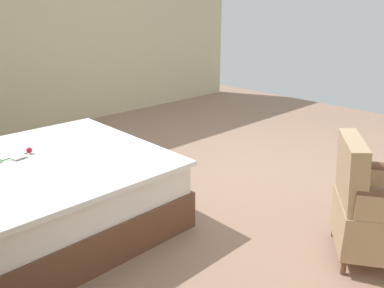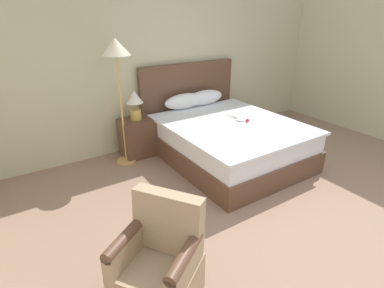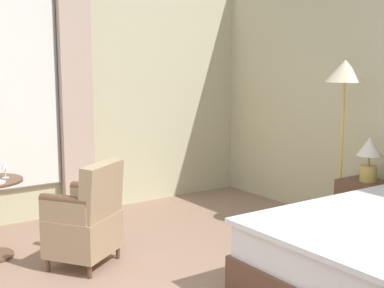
{
  "view_description": "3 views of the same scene",
  "coord_description": "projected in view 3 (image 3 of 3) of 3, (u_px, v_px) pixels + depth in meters",
  "views": [
    {
      "loc": [
        -2.44,
        2.91,
        1.73
      ],
      "look_at": [
        -0.86,
        1.42,
        0.96
      ],
      "focal_mm": 35.0,
      "sensor_mm": 36.0,
      "label": 1
    },
    {
      "loc": [
        -2.28,
        -1.1,
        2.08
      ],
      "look_at": [
        -0.79,
        1.2,
        0.86
      ],
      "focal_mm": 28.0,
      "sensor_mm": 36.0,
      "label": 2
    },
    {
      "loc": [
        2.55,
        -1.39,
        1.77
      ],
      "look_at": [
        -1.14,
        1.16,
        1.06
      ],
      "focal_mm": 50.0,
      "sensor_mm": 36.0,
      "label": 3
    }
  ],
  "objects": [
    {
      "name": "floor_lamp_brass",
      "position": [
        344.0,
        85.0,
        5.21
      ],
      "size": [
        0.38,
        0.38,
        1.77
      ],
      "color": "tan",
      "rests_on": "ground"
    },
    {
      "name": "armchair_by_window",
      "position": [
        86.0,
        220.0,
        4.58
      ],
      "size": [
        0.73,
        0.74,
        0.92
      ],
      "color": "brown",
      "rests_on": "ground"
    },
    {
      "name": "wine_glass_near_edge",
      "position": [
        5.0,
        165.0,
        4.77
      ],
      "size": [
        0.06,
        0.06,
        0.16
      ],
      "color": "white",
      "rests_on": "side_table_round"
    },
    {
      "name": "nightstand",
      "position": [
        366.0,
        211.0,
        5.27
      ],
      "size": [
        0.52,
        0.39,
        0.59
      ],
      "color": "brown",
      "rests_on": "ground"
    },
    {
      "name": "bedside_lamp",
      "position": [
        369.0,
        154.0,
        5.18
      ],
      "size": [
        0.25,
        0.25,
        0.44
      ],
      "color": "tan",
      "rests_on": "nightstand"
    }
  ]
}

